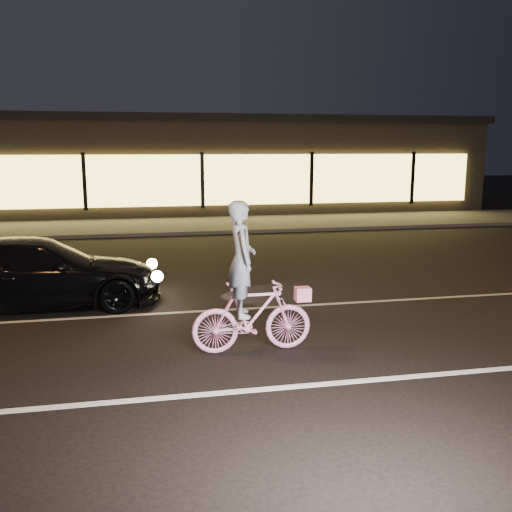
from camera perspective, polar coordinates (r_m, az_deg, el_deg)
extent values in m
plane|color=black|center=(8.74, 5.52, -8.65)|extent=(90.00, 90.00, 0.00)
cube|color=silver|center=(7.42, 8.98, -12.36)|extent=(60.00, 0.12, 0.01)
cube|color=gray|center=(10.58, 2.35, -5.10)|extent=(60.00, 0.10, 0.01)
cube|color=#383533|center=(21.20, -4.78, 3.12)|extent=(30.00, 4.00, 0.12)
cube|color=black|center=(26.99, -6.38, 8.89)|extent=(25.00, 8.00, 4.00)
cube|color=black|center=(27.00, -6.47, 13.24)|extent=(25.40, 8.40, 0.30)
cube|color=#EBC452|center=(22.94, -5.41, 7.56)|extent=(23.00, 0.15, 2.00)
cube|color=black|center=(22.82, -16.78, 7.13)|extent=(0.15, 0.08, 2.20)
cube|color=black|center=(22.86, -5.39, 7.55)|extent=(0.15, 0.08, 2.20)
cube|color=black|center=(23.76, 5.56, 7.67)|extent=(0.15, 0.08, 2.20)
cube|color=black|center=(25.45, 15.38, 7.55)|extent=(0.15, 0.08, 2.20)
imported|color=#FF35A1|center=(8.20, -0.39, -6.08)|extent=(1.74, 0.49, 1.05)
imported|color=silver|center=(7.97, -1.45, -0.30)|extent=(0.39, 0.60, 1.64)
cube|color=#E9578A|center=(8.29, 4.69, -3.81)|extent=(0.22, 0.18, 0.20)
imported|color=black|center=(11.14, -21.02, -1.62)|extent=(4.52, 2.05, 1.28)
sphere|color=#FFF2BF|center=(11.69, -10.37, -0.77)|extent=(0.21, 0.21, 0.21)
sphere|color=#FFF2BF|center=(10.54, -9.85, -2.03)|extent=(0.21, 0.21, 0.21)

